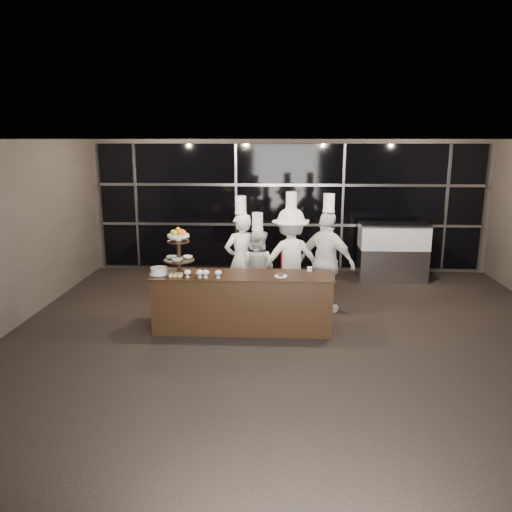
{
  "coord_description": "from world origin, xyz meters",
  "views": [
    {
      "loc": [
        -0.22,
        -6.33,
        3.0
      ],
      "look_at": [
        -0.59,
        1.53,
        1.15
      ],
      "focal_mm": 35.0,
      "sensor_mm": 36.0,
      "label": 1
    }
  ],
  "objects_px": {
    "layer_cake": "(159,271)",
    "display_stand": "(179,248)",
    "chef_d": "(327,262)",
    "chef_a": "(241,260)",
    "chef_b": "(257,268)",
    "chef_c": "(290,258)",
    "display_case": "(393,249)",
    "buffet_counter": "(243,302)"
  },
  "relations": [
    {
      "from": "chef_b",
      "to": "chef_c",
      "type": "relative_size",
      "value": 0.83
    },
    {
      "from": "display_case",
      "to": "chef_c",
      "type": "relative_size",
      "value": 0.69
    },
    {
      "from": "layer_cake",
      "to": "chef_d",
      "type": "xyz_separation_m",
      "value": [
        2.73,
        0.96,
        -0.06
      ]
    },
    {
      "from": "chef_b",
      "to": "display_case",
      "type": "bearing_deg",
      "value": 34.8
    },
    {
      "from": "display_case",
      "to": "chef_b",
      "type": "bearing_deg",
      "value": -145.2
    },
    {
      "from": "chef_c",
      "to": "chef_d",
      "type": "height_order",
      "value": "chef_c"
    },
    {
      "from": "display_case",
      "to": "chef_d",
      "type": "distance_m",
      "value": 2.71
    },
    {
      "from": "display_stand",
      "to": "chef_a",
      "type": "relative_size",
      "value": 0.37
    },
    {
      "from": "layer_cake",
      "to": "chef_b",
      "type": "height_order",
      "value": "chef_b"
    },
    {
      "from": "display_stand",
      "to": "chef_a",
      "type": "xyz_separation_m",
      "value": [
        0.9,
        1.1,
        -0.45
      ]
    },
    {
      "from": "display_stand",
      "to": "chef_d",
      "type": "height_order",
      "value": "chef_d"
    },
    {
      "from": "display_stand",
      "to": "chef_a",
      "type": "bearing_deg",
      "value": 50.75
    },
    {
      "from": "chef_a",
      "to": "chef_b",
      "type": "xyz_separation_m",
      "value": [
        0.29,
        -0.0,
        -0.15
      ]
    },
    {
      "from": "display_stand",
      "to": "display_case",
      "type": "relative_size",
      "value": 0.51
    },
    {
      "from": "display_stand",
      "to": "display_case",
      "type": "bearing_deg",
      "value": 37.29
    },
    {
      "from": "display_stand",
      "to": "chef_d",
      "type": "relative_size",
      "value": 0.35
    },
    {
      "from": "buffet_counter",
      "to": "chef_d",
      "type": "height_order",
      "value": "chef_d"
    },
    {
      "from": "layer_cake",
      "to": "display_stand",
      "type": "bearing_deg",
      "value": 8.97
    },
    {
      "from": "layer_cake",
      "to": "chef_a",
      "type": "distance_m",
      "value": 1.67
    },
    {
      "from": "display_case",
      "to": "display_stand",
      "type": "bearing_deg",
      "value": -142.71
    },
    {
      "from": "buffet_counter",
      "to": "layer_cake",
      "type": "xyz_separation_m",
      "value": [
        -1.32,
        -0.05,
        0.51
      ]
    },
    {
      "from": "chef_c",
      "to": "chef_d",
      "type": "bearing_deg",
      "value": -21.38
    },
    {
      "from": "chef_b",
      "to": "chef_d",
      "type": "relative_size",
      "value": 0.83
    },
    {
      "from": "chef_a",
      "to": "buffet_counter",
      "type": "bearing_deg",
      "value": -84.55
    },
    {
      "from": "buffet_counter",
      "to": "display_stand",
      "type": "relative_size",
      "value": 3.81
    },
    {
      "from": "chef_c",
      "to": "chef_d",
      "type": "relative_size",
      "value": 1.0
    },
    {
      "from": "layer_cake",
      "to": "display_case",
      "type": "xyz_separation_m",
      "value": [
        4.34,
        3.12,
        -0.29
      ]
    },
    {
      "from": "buffet_counter",
      "to": "display_case",
      "type": "bearing_deg",
      "value": 45.37
    },
    {
      "from": "buffet_counter",
      "to": "chef_c",
      "type": "xyz_separation_m",
      "value": [
        0.78,
        1.15,
        0.45
      ]
    },
    {
      "from": "chef_b",
      "to": "layer_cake",
      "type": "bearing_deg",
      "value": -142.76
    },
    {
      "from": "chef_a",
      "to": "display_case",
      "type": "bearing_deg",
      "value": 32.18
    },
    {
      "from": "chef_d",
      "to": "chef_a",
      "type": "bearing_deg",
      "value": 172.89
    },
    {
      "from": "display_stand",
      "to": "chef_c",
      "type": "relative_size",
      "value": 0.35
    },
    {
      "from": "display_stand",
      "to": "chef_b",
      "type": "relative_size",
      "value": 0.43
    },
    {
      "from": "display_case",
      "to": "chef_b",
      "type": "relative_size",
      "value": 0.84
    },
    {
      "from": "buffet_counter",
      "to": "chef_a",
      "type": "xyz_separation_m",
      "value": [
        -0.1,
        1.1,
        0.43
      ]
    },
    {
      "from": "display_stand",
      "to": "chef_d",
      "type": "bearing_deg",
      "value": 20.64
    },
    {
      "from": "display_case",
      "to": "layer_cake",
      "type": "bearing_deg",
      "value": -144.34
    },
    {
      "from": "display_stand",
      "to": "layer_cake",
      "type": "bearing_deg",
      "value": -171.03
    },
    {
      "from": "chef_d",
      "to": "chef_c",
      "type": "bearing_deg",
      "value": 158.62
    },
    {
      "from": "chef_a",
      "to": "chef_d",
      "type": "bearing_deg",
      "value": -7.11
    },
    {
      "from": "buffet_counter",
      "to": "chef_b",
      "type": "distance_m",
      "value": 1.14
    }
  ]
}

